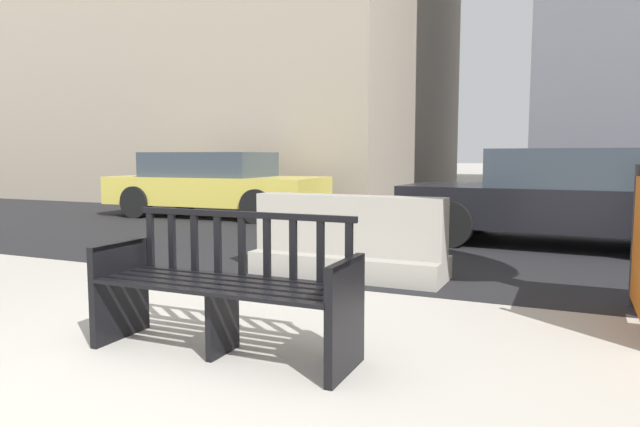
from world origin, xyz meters
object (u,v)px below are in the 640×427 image
at_px(jersey_barrier_centre, 348,244).
at_px(car_sedan_far, 562,197).
at_px(car_taxi_near, 215,184).
at_px(street_bench, 225,291).

distance_m(jersey_barrier_centre, car_sedan_far, 3.68).
bearing_deg(jersey_barrier_centre, car_taxi_near, 136.47).
xyz_separation_m(street_bench, jersey_barrier_centre, (-0.12, 2.47, -0.06)).
bearing_deg(jersey_barrier_centre, car_sedan_far, 57.70).
bearing_deg(street_bench, car_sedan_far, 71.73).
bearing_deg(car_taxi_near, jersey_barrier_centre, -43.53).
distance_m(car_taxi_near, car_sedan_far, 6.73).
height_order(street_bench, jersey_barrier_centre, street_bench).
bearing_deg(car_sedan_far, jersey_barrier_centre, -122.30).
xyz_separation_m(jersey_barrier_centre, car_taxi_near, (-4.64, 4.41, 0.34)).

